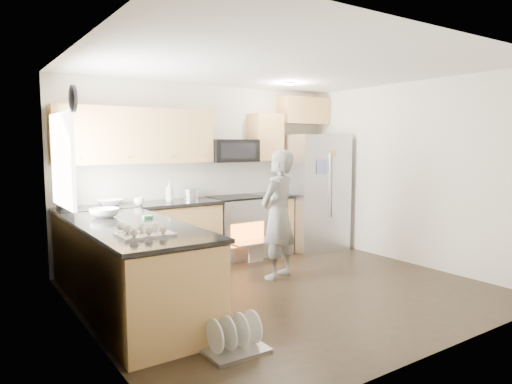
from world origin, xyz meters
TOP-DOWN VIEW (x-y plane):
  - ground at (0.00, 0.00)m, footprint 4.50×4.50m
  - room_shell at (-0.04, 0.02)m, footprint 4.54×4.04m
  - back_cabinet_run at (-0.59, 1.75)m, footprint 4.45×0.64m
  - peninsula at (-1.75, 0.25)m, footprint 0.96×2.36m
  - stove_range at (0.35, 1.69)m, footprint 0.76×0.97m
  - refrigerator at (1.73, 1.45)m, footprint 0.98×0.80m
  - person at (0.22, 0.45)m, footprint 0.70×0.59m
  - dish_rack at (-1.35, -1.04)m, footprint 0.51×0.41m

SIDE VIEW (x-z plane):
  - ground at x=0.00m, z-range 0.00..0.00m
  - dish_rack at x=-1.35m, z-range -0.07..0.24m
  - peninsula at x=-1.75m, z-range -0.05..0.98m
  - stove_range at x=0.35m, z-range -0.22..1.57m
  - person at x=0.22m, z-range 0.00..1.65m
  - refrigerator at x=1.73m, z-range 0.00..1.87m
  - back_cabinet_run at x=-0.59m, z-range -0.29..2.21m
  - room_shell at x=-0.04m, z-range 0.36..2.98m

